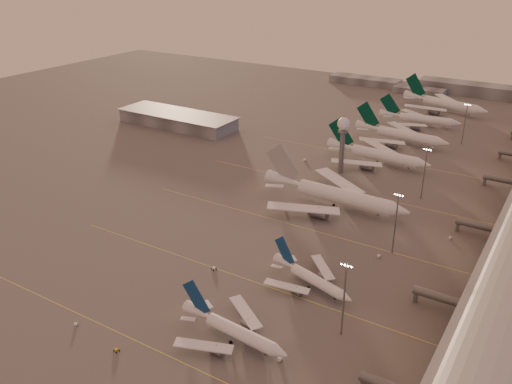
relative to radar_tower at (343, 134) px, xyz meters
The scene contains 25 objects.
ground 121.92m from the radar_tower, 92.39° to the right, with size 700.00×700.00×0.00m, color #585656.
taxiway_markings 71.83m from the radar_tower, 68.66° to the right, with size 180.00×185.25×0.02m.
hangar 127.68m from the radar_tower, behind, with size 82.00×27.00×8.50m.
radar_tower is the anchor object (origin of this frame).
mast_a 131.38m from the radar_tower, 66.17° to the right, with size 3.60×0.56×25.00m.
mast_b 82.32m from the radar_tower, 52.43° to the right, with size 3.60×0.56×25.00m.
mast_c 46.66m from the radar_tower, 12.53° to the right, with size 3.60×0.56×25.00m.
mast_d 91.11m from the radar_tower, 61.74° to the left, with size 3.60×0.56×25.00m.
distant_horizon 205.86m from the radar_tower, 90.67° to the left, with size 165.00×37.50×9.00m.
narrowbody_near 143.32m from the radar_tower, 78.99° to the right, with size 38.74×30.83×15.13m.
narrowbody_mid 109.37m from the radar_tower, 71.58° to the right, with size 34.67×27.27×13.91m.
widebody_white 45.31m from the radar_tower, 70.27° to the right, with size 70.65×56.57×24.84m.
greentail_a 30.43m from the radar_tower, 62.48° to the left, with size 59.68×48.08×21.67m.
greentail_b 66.18m from the radar_tower, 79.84° to the left, with size 59.50×47.84×21.63m.
greentail_c 105.49m from the radar_tower, 84.17° to the left, with size 53.53×43.05×19.45m.
greentail_d 149.49m from the radar_tower, 84.07° to the left, with size 63.75×50.86×23.62m.
gsv_truck_a 161.49m from the radar_tower, 96.35° to the right, with size 4.53×4.50×1.90m.
gsv_tug_near 162.72m from the radar_tower, 89.59° to the right, with size 2.37×3.32×0.87m.
gsv_catering_a 147.70m from the radar_tower, 72.83° to the right, with size 5.00×2.49×4.05m.
gsv_tug_mid 112.95m from the radar_tower, 90.35° to the right, with size 3.84×3.16×0.95m.
gsv_truck_b 87.91m from the radar_tower, 56.39° to the right, with size 5.81×2.81×2.25m.
gsv_truck_c 56.36m from the radar_tower, 94.20° to the right, with size 5.88×3.47×2.24m.
gsv_catering_b 81.18m from the radar_tower, 32.72° to the right, with size 4.79×2.60×3.77m.
gsv_tug_far 23.81m from the radar_tower, 64.20° to the right, with size 3.58×3.38×0.89m.
gsv_truck_d 30.97m from the radar_tower, 166.47° to the left, with size 4.16×6.54×2.49m.
Camera 1 is at (105.55, -125.22, 105.64)m, focal length 38.00 mm.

